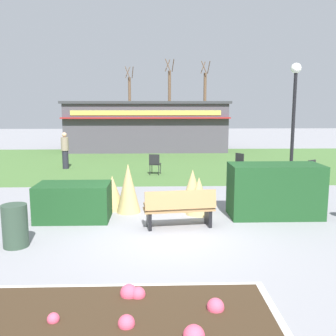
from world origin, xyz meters
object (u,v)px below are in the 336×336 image
at_px(park_bench, 180,208).
at_px(parked_car_center_slot, 171,131).
at_px(cafe_chair_west, 314,170).
at_px(tree_right_bg, 130,104).
at_px(cafe_chair_center, 238,162).
at_px(parked_car_west_slot, 114,132).
at_px(tree_left_bg, 169,102).
at_px(lamppost_mid, 294,110).
at_px(cafe_chair_east, 155,163).
at_px(tree_center_bg, 205,103).
at_px(food_kiosk, 147,125).
at_px(person_strolling, 65,150).
at_px(trash_bin, 15,226).

height_order(park_bench, parked_car_center_slot, parked_car_center_slot).
distance_m(cafe_chair_west, tree_right_bg, 27.38).
xyz_separation_m(cafe_chair_center, parked_car_west_slot, (-7.12, 17.56, 0.12)).
xyz_separation_m(park_bench, cafe_chair_center, (2.94, 7.24, 0.05)).
distance_m(park_bench, cafe_chair_center, 7.81).
bearing_deg(tree_right_bg, tree_left_bg, -34.90).
distance_m(parked_car_center_slot, tree_right_bg, 7.71).
relative_size(cafe_chair_west, tree_right_bg, 0.13).
bearing_deg(lamppost_mid, cafe_chair_east, 154.03).
bearing_deg(tree_left_bg, tree_center_bg, -6.86).
distance_m(cafe_chair_west, tree_left_bg, 23.73).
relative_size(food_kiosk, person_strolling, 6.11).
bearing_deg(cafe_chair_east, person_strolling, 157.24).
xyz_separation_m(park_bench, tree_left_bg, (0.74, 28.23, 2.74)).
bearing_deg(lamppost_mid, parked_car_west_slot, 113.04).
distance_m(lamppost_mid, person_strolling, 10.19).
relative_size(cafe_chair_west, person_strolling, 0.53).
distance_m(cafe_chair_east, parked_car_west_slot, 18.00).
relative_size(parked_car_center_slot, tree_center_bg, 0.61).
bearing_deg(tree_right_bg, trash_bin, -90.50).
height_order(food_kiosk, cafe_chair_center, food_kiosk).
bearing_deg(person_strolling, tree_center_bg, -78.78).
xyz_separation_m(person_strolling, tree_right_bg, (1.55, 22.09, 2.14)).
xyz_separation_m(cafe_chair_west, parked_car_center_slot, (-4.62, 19.70, 0.12)).
height_order(trash_bin, cafe_chair_west, trash_bin).
height_order(food_kiosk, person_strolling, food_kiosk).
distance_m(trash_bin, parked_car_west_slot, 25.95).
xyz_separation_m(lamppost_mid, person_strolling, (-9.11, 4.16, -1.88)).
relative_size(lamppost_mid, trash_bin, 4.86).
relative_size(parked_car_west_slot, tree_right_bg, 0.63).
bearing_deg(tree_center_bg, trash_bin, -104.63).
height_order(parked_car_center_slot, tree_left_bg, tree_left_bg).
distance_m(food_kiosk, tree_center_bg, 12.28).
height_order(tree_right_bg, tree_center_bg, tree_center_bg).
xyz_separation_m(cafe_chair_east, parked_car_west_slot, (-3.57, 17.64, 0.12)).
relative_size(lamppost_mid, cafe_chair_east, 4.92).
height_order(cafe_chair_east, tree_right_bg, tree_right_bg).
height_order(cafe_chair_east, cafe_chair_center, same).
height_order(parked_car_west_slot, tree_left_bg, tree_left_bg).
distance_m(food_kiosk, cafe_chair_east, 9.73).
bearing_deg(cafe_chair_west, lamppost_mid, -160.30).
relative_size(cafe_chair_center, tree_center_bg, 0.13).
height_order(lamppost_mid, cafe_chair_center, lamppost_mid).
height_order(cafe_chair_east, parked_car_west_slot, parked_car_west_slot).
height_order(park_bench, trash_bin, park_bench).
relative_size(person_strolling, tree_right_bg, 0.25).
distance_m(parked_car_west_slot, tree_left_bg, 6.53).
height_order(cafe_chair_west, tree_right_bg, tree_right_bg).
xyz_separation_m(park_bench, trash_bin, (-3.49, -1.14, -0.03)).
height_order(food_kiosk, parked_car_center_slot, food_kiosk).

